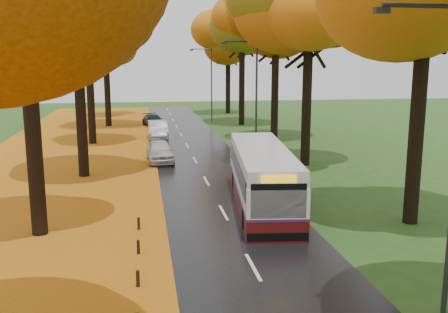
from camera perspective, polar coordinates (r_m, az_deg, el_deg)
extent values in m
cube|color=black|center=(28.93, -2.29, -2.38)|extent=(6.50, 90.00, 0.04)
cube|color=silver|center=(28.93, -2.29, -2.34)|extent=(0.12, 90.00, 0.01)
cube|color=#93400D|center=(29.27, -20.07, -2.91)|extent=(12.00, 90.00, 0.02)
cube|color=orange|center=(28.73, -8.34, -2.54)|extent=(0.90, 90.00, 0.01)
cylinder|color=black|center=(19.99, -21.11, 4.17)|extent=(0.60, 0.60, 9.15)
cylinder|color=black|center=(29.78, -16.07, 5.35)|extent=(0.60, 0.60, 8.00)
ellipsoid|color=orange|center=(29.75, -16.59, 14.97)|extent=(9.20, 9.20, 7.18)
cylinder|color=black|center=(41.72, -15.04, 7.27)|extent=(0.60, 0.60, 8.58)
ellipsoid|color=orange|center=(41.76, -15.41, 14.62)|extent=(8.00, 8.00, 6.24)
cylinder|color=black|center=(52.61, -13.24, 8.34)|extent=(0.60, 0.60, 9.15)
ellipsoid|color=orange|center=(52.69, -13.52, 14.56)|extent=(9.20, 9.20, 7.18)
cylinder|color=black|center=(62.64, -13.18, 8.18)|extent=(0.60, 0.60, 8.00)
ellipsoid|color=orange|center=(62.63, -13.38, 12.75)|extent=(8.00, 8.00, 6.24)
cylinder|color=black|center=(21.54, 21.27, 4.68)|extent=(0.60, 0.60, 9.22)
cylinder|color=black|center=(32.25, 9.43, 6.19)|extent=(0.60, 0.60, 8.19)
ellipsoid|color=#C6620E|center=(32.25, 9.72, 15.29)|extent=(9.20, 9.20, 7.18)
cylinder|color=black|center=(41.96, 5.83, 7.69)|extent=(0.60, 0.60, 8.70)
ellipsoid|color=#C6620E|center=(42.01, 5.98, 15.11)|extent=(8.20, 8.20, 6.40)
cylinder|color=black|center=(52.52, 2.05, 8.65)|extent=(0.60, 0.60, 9.22)
ellipsoid|color=#C6620E|center=(52.61, 2.09, 14.93)|extent=(9.20, 9.20, 7.18)
cylinder|color=black|center=(64.43, 0.46, 8.62)|extent=(0.60, 0.60, 8.19)
ellipsoid|color=#C6620E|center=(64.43, 0.46, 13.17)|extent=(8.20, 8.20, 6.40)
cube|color=black|center=(15.54, -9.81, -13.61)|extent=(0.11, 0.11, 0.52)
cube|color=black|center=(17.94, -9.76, -10.18)|extent=(0.11, 0.11, 0.52)
cube|color=black|center=(20.39, -9.72, -7.57)|extent=(0.11, 0.11, 0.52)
cylinder|color=#333538|center=(12.80, 22.19, 15.67)|extent=(2.20, 0.11, 0.11)
cube|color=#333538|center=(12.27, 17.59, 15.63)|extent=(0.35, 0.18, 0.14)
cylinder|color=#333538|center=(33.92, 3.71, 6.37)|extent=(0.14, 0.14, 8.00)
cylinder|color=#333538|center=(33.61, 1.92, 13.00)|extent=(2.20, 0.11, 0.11)
cube|color=#333538|center=(33.41, 0.02, 12.81)|extent=(0.35, 0.18, 0.14)
cylinder|color=#333538|center=(55.54, -1.43, 8.15)|extent=(0.14, 0.14, 8.00)
cylinder|color=#333538|center=(55.35, -2.61, 12.17)|extent=(2.20, 0.11, 0.11)
cube|color=#333538|center=(55.23, -3.76, 12.04)|extent=(0.35, 0.18, 0.14)
cube|color=#4D0F0C|center=(23.38, 4.31, -4.52)|extent=(3.50, 10.40, 0.83)
cube|color=white|center=(23.13, 4.34, -2.09)|extent=(3.50, 10.40, 1.21)
cube|color=white|center=(22.94, 4.38, 0.17)|extent=(3.43, 10.19, 0.65)
cube|color=#4A1959|center=(23.26, 4.32, -3.42)|extent=(3.52, 10.42, 0.11)
cube|color=black|center=(23.05, 4.36, -1.19)|extent=(3.43, 9.59, 0.79)
cube|color=black|center=(18.22, 6.26, -5.10)|extent=(2.03, 0.30, 1.30)
cube|color=yellow|center=(18.02, 6.31, -2.63)|extent=(1.27, 0.21, 0.26)
cube|color=black|center=(18.66, 6.16, -9.11)|extent=(2.27, 0.39, 0.32)
cylinder|color=black|center=(19.96, 2.51, -7.09)|extent=(0.37, 0.95, 0.93)
cylinder|color=black|center=(20.24, 8.43, -6.94)|extent=(0.37, 0.95, 0.93)
cylinder|color=black|center=(26.22, 1.26, -2.69)|extent=(0.37, 0.95, 0.93)
cylinder|color=black|center=(26.44, 5.76, -2.63)|extent=(0.37, 0.95, 0.93)
imported|color=silver|center=(33.42, -7.34, 0.62)|extent=(1.87, 4.25, 1.42)
imported|color=#A8AAB0|center=(43.46, -7.57, 3.06)|extent=(1.70, 4.68, 1.53)
imported|color=black|center=(51.69, -8.09, 4.11)|extent=(2.47, 4.42, 1.21)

